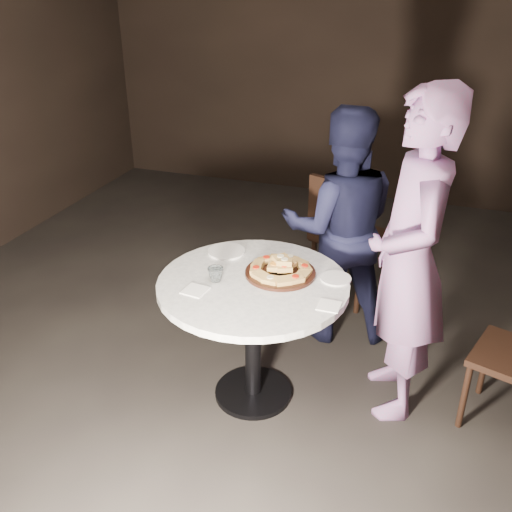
# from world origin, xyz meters

# --- Properties ---
(floor) EXTENTS (7.00, 7.00, 0.00)m
(floor) POSITION_xyz_m (0.00, 0.00, 0.00)
(floor) COLOR black
(floor) RESTS_ON ground
(table) EXTENTS (1.26, 1.26, 0.79)m
(table) POSITION_xyz_m (-0.12, -0.09, 0.64)
(table) COLOR black
(table) RESTS_ON ground
(serving_board) EXTENTS (0.41, 0.41, 0.02)m
(serving_board) POSITION_xyz_m (0.00, 0.04, 0.80)
(serving_board) COLOR black
(serving_board) RESTS_ON table
(focaccia_pile) EXTENTS (0.34, 0.35, 0.09)m
(focaccia_pile) POSITION_xyz_m (0.00, 0.04, 0.83)
(focaccia_pile) COLOR #B88D47
(focaccia_pile) RESTS_ON serving_board
(plate_left) EXTENTS (0.25, 0.25, 0.01)m
(plate_left) POSITION_xyz_m (-0.38, 0.19, 0.80)
(plate_left) COLOR white
(plate_left) RESTS_ON table
(plate_right) EXTENTS (0.20, 0.20, 0.01)m
(plate_right) POSITION_xyz_m (0.30, 0.08, 0.79)
(plate_right) COLOR white
(plate_right) RESTS_ON table
(water_glass) EXTENTS (0.11, 0.11, 0.08)m
(water_glass) POSITION_xyz_m (-0.31, -0.15, 0.83)
(water_glass) COLOR silver
(water_glass) RESTS_ON table
(napkin_near) EXTENTS (0.13, 0.13, 0.01)m
(napkin_near) POSITION_xyz_m (-0.37, -0.28, 0.79)
(napkin_near) COLOR white
(napkin_near) RESTS_ON table
(napkin_far) EXTENTS (0.11, 0.11, 0.01)m
(napkin_far) POSITION_xyz_m (0.33, -0.20, 0.79)
(napkin_far) COLOR white
(napkin_far) RESTS_ON table
(chair_far) EXTENTS (0.61, 0.62, 1.00)m
(chair_far) POSITION_xyz_m (0.15, 1.19, 0.58)
(chair_far) COLOR black
(chair_far) RESTS_ON ground
(diner_navy) EXTENTS (0.92, 0.81, 1.59)m
(diner_navy) POSITION_xyz_m (0.19, 0.76, 0.80)
(diner_navy) COLOR black
(diner_navy) RESTS_ON ground
(diner_teal) EXTENTS (0.62, 0.78, 1.86)m
(diner_teal) POSITION_xyz_m (0.67, 0.16, 0.93)
(diner_teal) COLOR #855E95
(diner_teal) RESTS_ON ground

